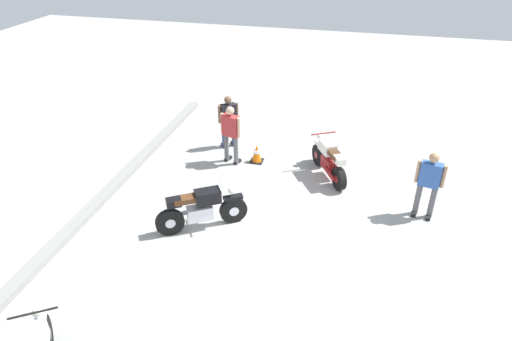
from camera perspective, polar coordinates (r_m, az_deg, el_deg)
name	(u,v)px	position (r m, az deg, el deg)	size (l,w,h in m)	color
ground_plane	(279,244)	(9.94, 2.86, -9.25)	(40.00, 40.00, 0.00)	#9E9E99
curb_edge	(89,211)	(11.48, -20.32, -4.83)	(14.00, 0.30, 0.15)	gray
motorcycle_cream_vintage	(329,160)	(12.20, 9.17, 1.29)	(1.77, 1.11, 1.07)	black
motorcycle_black_cruiser	(201,209)	(10.15, -6.91, -4.80)	(1.22, 1.83, 1.09)	black
person_in_red_shirt	(231,131)	(12.53, -3.20, 4.95)	(0.44, 0.64, 1.70)	#59595B
person_in_black_shirt	(228,119)	(13.46, -3.49, 6.51)	(0.51, 0.56, 1.62)	#384772
person_in_blue_shirt	(429,181)	(10.98, 20.95, -1.26)	(0.39, 0.65, 1.66)	#59595B
traffic_cone	(257,153)	(12.87, 0.09, 2.17)	(0.36, 0.36, 0.53)	black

